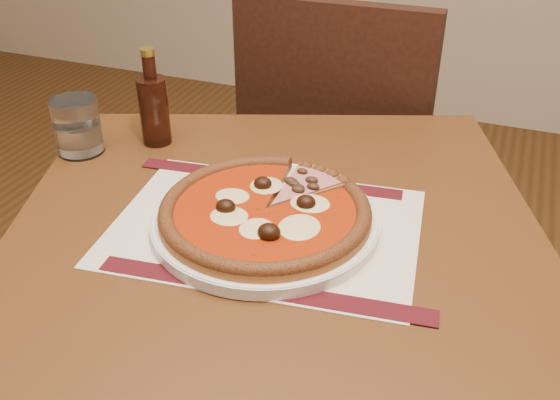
% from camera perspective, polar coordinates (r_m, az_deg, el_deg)
% --- Properties ---
extents(table, '(1.03, 1.03, 0.75)m').
position_cam_1_polar(table, '(1.01, -0.42, -6.94)').
color(table, brown).
rests_on(table, ground).
extents(chair_far, '(0.45, 0.45, 0.95)m').
position_cam_1_polar(chair_far, '(1.59, 5.56, 4.24)').
color(chair_far, black).
rests_on(chair_far, ground).
extents(placemat, '(0.49, 0.37, 0.00)m').
position_cam_1_polar(placemat, '(0.94, -1.35, -2.49)').
color(placemat, silver).
rests_on(placemat, table).
extents(plate, '(0.34, 0.34, 0.02)m').
position_cam_1_polar(plate, '(0.93, -1.36, -1.98)').
color(plate, white).
rests_on(plate, placemat).
extents(pizza, '(0.31, 0.31, 0.04)m').
position_cam_1_polar(pizza, '(0.92, -1.38, -0.96)').
color(pizza, '#B05F2A').
rests_on(pizza, plate).
extents(ham_slice, '(0.10, 0.15, 0.02)m').
position_cam_1_polar(ham_slice, '(0.97, 3.02, 0.93)').
color(ham_slice, '#B05F2A').
rests_on(ham_slice, plate).
extents(water_glass, '(0.10, 0.10, 0.10)m').
position_cam_1_polar(water_glass, '(1.18, -18.04, 6.44)').
color(water_glass, white).
rests_on(water_glass, table).
extents(bottle, '(0.05, 0.05, 0.18)m').
position_cam_1_polar(bottle, '(1.18, -11.47, 8.32)').
color(bottle, '#37170D').
rests_on(bottle, table).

